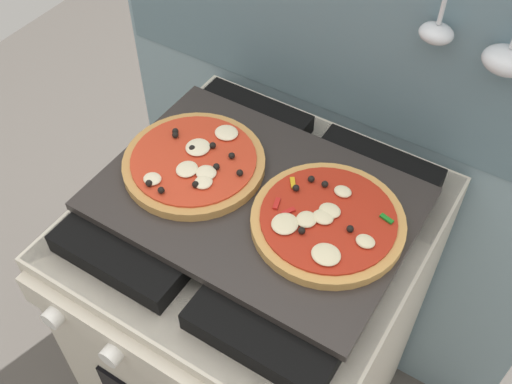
{
  "coord_description": "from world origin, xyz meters",
  "views": [
    {
      "loc": [
        0.37,
        -0.59,
        1.71
      ],
      "look_at": [
        0.0,
        0.0,
        0.93
      ],
      "focal_mm": 42.61,
      "sensor_mm": 36.0,
      "label": 1
    }
  ],
  "objects_px": {
    "pizza_right": "(327,221)",
    "pizza_left": "(193,164)",
    "baking_tray": "(256,199)",
    "stove": "(256,328)"
  },
  "relations": [
    {
      "from": "pizza_right",
      "to": "pizza_left",
      "type": "bearing_deg",
      "value": -177.75
    },
    {
      "from": "baking_tray",
      "to": "pizza_right",
      "type": "xyz_separation_m",
      "value": [
        0.14,
        0.01,
        0.02
      ]
    },
    {
      "from": "stove",
      "to": "pizza_left",
      "type": "bearing_deg",
      "value": -178.95
    },
    {
      "from": "stove",
      "to": "baking_tray",
      "type": "bearing_deg",
      "value": 90.0
    },
    {
      "from": "baking_tray",
      "to": "pizza_right",
      "type": "relative_size",
      "value": 2.09
    },
    {
      "from": "baking_tray",
      "to": "pizza_left",
      "type": "distance_m",
      "value": 0.13
    },
    {
      "from": "baking_tray",
      "to": "pizza_right",
      "type": "bearing_deg",
      "value": 2.72
    },
    {
      "from": "stove",
      "to": "pizza_left",
      "type": "relative_size",
      "value": 3.49
    },
    {
      "from": "pizza_left",
      "to": "pizza_right",
      "type": "distance_m",
      "value": 0.27
    },
    {
      "from": "baking_tray",
      "to": "pizza_right",
      "type": "distance_m",
      "value": 0.14
    }
  ]
}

